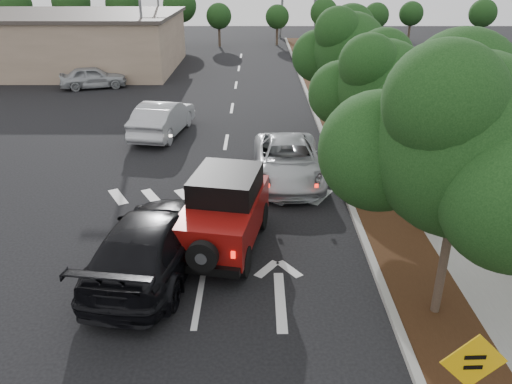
{
  "coord_description": "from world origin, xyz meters",
  "views": [
    {
      "loc": [
        1.42,
        -9.99,
        7.5
      ],
      "look_at": [
        1.4,
        3.0,
        1.56
      ],
      "focal_mm": 35.0,
      "sensor_mm": 36.0,
      "label": 1
    }
  ],
  "objects_px": {
    "black_suv_oncoming": "(153,242)",
    "silver_suv_ahead": "(288,160)",
    "red_jeep": "(226,209)",
    "speed_hump_sign": "(470,375)"
  },
  "relations": [
    {
      "from": "red_jeep",
      "to": "black_suv_oncoming",
      "type": "distance_m",
      "value": 2.33
    },
    {
      "from": "silver_suv_ahead",
      "to": "black_suv_oncoming",
      "type": "relative_size",
      "value": 0.94
    },
    {
      "from": "black_suv_oncoming",
      "to": "speed_hump_sign",
      "type": "relative_size",
      "value": 2.51
    },
    {
      "from": "red_jeep",
      "to": "silver_suv_ahead",
      "type": "height_order",
      "value": "red_jeep"
    },
    {
      "from": "silver_suv_ahead",
      "to": "black_suv_oncoming",
      "type": "distance_m",
      "value": 7.37
    },
    {
      "from": "black_suv_oncoming",
      "to": "silver_suv_ahead",
      "type": "bearing_deg",
      "value": -114.06
    },
    {
      "from": "red_jeep",
      "to": "black_suv_oncoming",
      "type": "xyz_separation_m",
      "value": [
        -1.87,
        -1.36,
        -0.29
      ]
    },
    {
      "from": "black_suv_oncoming",
      "to": "speed_hump_sign",
      "type": "distance_m",
      "value": 8.23
    },
    {
      "from": "red_jeep",
      "to": "speed_hump_sign",
      "type": "relative_size",
      "value": 1.96
    },
    {
      "from": "red_jeep",
      "to": "black_suv_oncoming",
      "type": "height_order",
      "value": "red_jeep"
    }
  ]
}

